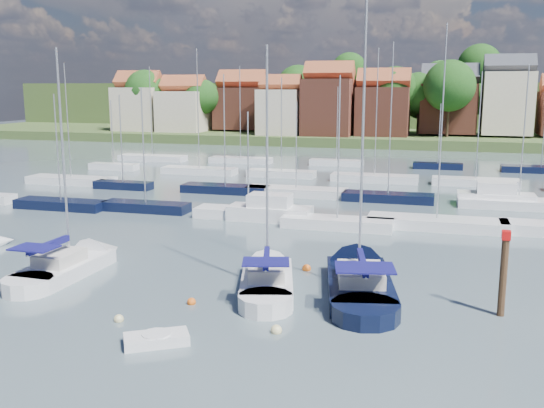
% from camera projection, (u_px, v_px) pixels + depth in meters
% --- Properties ---
extents(ground, '(260.00, 260.00, 0.00)m').
position_uv_depth(ground, '(364.00, 186.00, 68.43)').
color(ground, '#475961').
rests_on(ground, ground).
extents(sailboat_left, '(3.04, 10.60, 14.37)m').
position_uv_depth(sailboat_left, '(77.00, 264.00, 37.10)').
color(sailboat_left, silver).
rests_on(sailboat_left, ground).
extents(sailboat_centre, '(5.39, 10.87, 14.33)m').
position_uv_depth(sailboat_centre, '(268.00, 277.00, 34.59)').
color(sailboat_centre, silver).
rests_on(sailboat_centre, ground).
extents(sailboat_navy, '(5.89, 13.23, 17.68)m').
position_uv_depth(sailboat_navy, '(357.00, 276.00, 34.69)').
color(sailboat_navy, black).
rests_on(sailboat_navy, ground).
extents(tender, '(3.03, 2.54, 0.60)m').
position_uv_depth(tender, '(156.00, 339.00, 26.33)').
color(tender, silver).
rests_on(tender, ground).
extents(timber_piling, '(0.40, 0.40, 6.53)m').
position_uv_depth(timber_piling, '(502.00, 292.00, 29.46)').
color(timber_piling, '#4C331E').
rests_on(timber_piling, ground).
extents(buoy_b, '(0.47, 0.47, 0.47)m').
position_uv_depth(buoy_b, '(119.00, 321.00, 28.97)').
color(buoy_b, beige).
rests_on(buoy_b, ground).
extents(buoy_c, '(0.46, 0.46, 0.46)m').
position_uv_depth(buoy_c, '(192.00, 304.00, 31.27)').
color(buoy_c, '#D85914').
rests_on(buoy_c, ground).
extents(buoy_d, '(0.53, 0.53, 0.53)m').
position_uv_depth(buoy_d, '(276.00, 333.00, 27.63)').
color(buoy_d, beige).
rests_on(buoy_d, ground).
extents(buoy_e, '(0.54, 0.54, 0.54)m').
position_uv_depth(buoy_e, '(307.00, 270.00, 37.06)').
color(buoy_e, '#D85914').
rests_on(buoy_e, ground).
extents(marina_field, '(79.62, 41.41, 15.93)m').
position_uv_depth(marina_field, '(376.00, 190.00, 63.26)').
color(marina_field, silver).
rests_on(marina_field, ground).
extents(far_shore_town, '(212.46, 90.00, 22.27)m').
position_uv_depth(far_shore_town, '(419.00, 113.00, 154.54)').
color(far_shore_town, '#3F552A').
rests_on(far_shore_town, ground).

